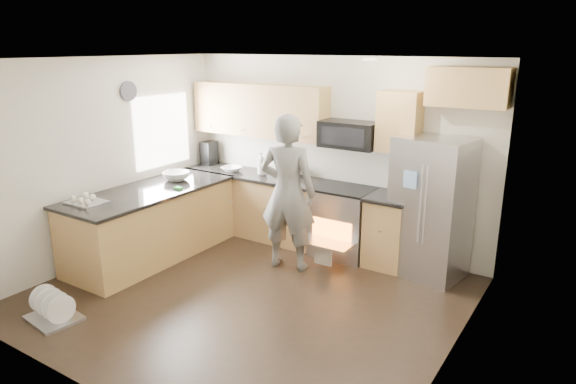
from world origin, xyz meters
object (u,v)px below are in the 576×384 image
Objects in this scene: person at (288,193)px; dish_rack at (53,312)px; refrigerator at (431,208)px; stove_range at (344,206)px.

dish_rack is at bearing 49.27° from person.
person is at bearing -144.09° from refrigerator.
person is 2.90m from dish_rack.
dish_rack is (-1.71, -3.18, -0.59)m from stove_range.
refrigerator is at bearing 47.93° from dish_rack.
stove_range is at bearing -169.64° from refrigerator.
stove_range reaches higher than refrigerator.
stove_range is 0.91× the size of person.
dish_rack is at bearing -122.07° from refrigerator.
stove_range is 0.90m from person.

